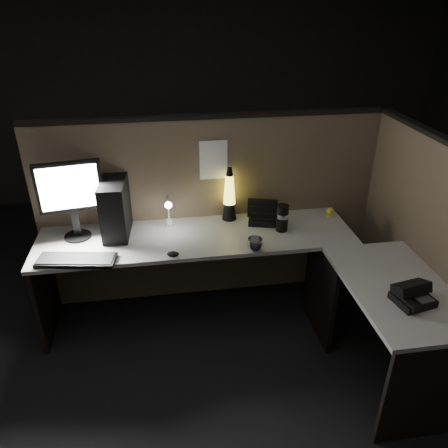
{
  "coord_description": "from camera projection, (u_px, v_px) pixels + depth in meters",
  "views": [
    {
      "loc": [
        -0.37,
        -2.17,
        2.3
      ],
      "look_at": [
        0.01,
        0.35,
        0.94
      ],
      "focal_mm": 35.0,
      "sensor_mm": 36.0,
      "label": 1
    }
  ],
  "objects": [
    {
      "name": "floor",
      "position": [
        230.0,
        368.0,
        3.02
      ],
      "size": [
        6.0,
        6.0,
        0.0
      ],
      "primitive_type": "plane",
      "color": "black",
      "rests_on": "ground"
    },
    {
      "name": "room_shell",
      "position": [
        232.0,
        141.0,
        2.26
      ],
      "size": [
        6.0,
        6.0,
        6.0
      ],
      "color": "silver",
      "rests_on": "ground"
    },
    {
      "name": "partition_back",
      "position": [
        211.0,
        212.0,
        3.48
      ],
      "size": [
        2.66,
        0.06,
        1.5
      ],
      "primitive_type": "cube",
      "color": "brown",
      "rests_on": "ground"
    },
    {
      "name": "partition_right",
      "position": [
        423.0,
        253.0,
        2.94
      ],
      "size": [
        0.06,
        1.66,
        1.5
      ],
      "primitive_type": "cube",
      "color": "brown",
      "rests_on": "ground"
    },
    {
      "name": "desk",
      "position": [
        250.0,
        276.0,
        2.99
      ],
      "size": [
        2.6,
        1.6,
        0.73
      ],
      "color": "#B4B0AA",
      "rests_on": "ground"
    },
    {
      "name": "pc_tower",
      "position": [
        116.0,
        207.0,
        3.13
      ],
      "size": [
        0.2,
        0.4,
        0.41
      ],
      "primitive_type": "cube",
      "rotation": [
        0.0,
        0.0,
        -0.07
      ],
      "color": "black",
      "rests_on": "desk"
    },
    {
      "name": "monitor",
      "position": [
        71.0,
        193.0,
        3.01
      ],
      "size": [
        0.44,
        0.19,
        0.57
      ],
      "rotation": [
        0.0,
        0.0,
        0.15
      ],
      "color": "black",
      "rests_on": "desk"
    },
    {
      "name": "keyboard",
      "position": [
        76.0,
        260.0,
        2.87
      ],
      "size": [
        0.53,
        0.25,
        0.02
      ],
      "primitive_type": "cube",
      "rotation": [
        0.0,
        0.0,
        -0.17
      ],
      "color": "black",
      "rests_on": "desk"
    },
    {
      "name": "mouse",
      "position": [
        173.0,
        254.0,
        2.93
      ],
      "size": [
        0.09,
        0.07,
        0.03
      ],
      "primitive_type": "ellipsoid",
      "rotation": [
        0.0,
        0.0,
        -0.19
      ],
      "color": "black",
      "rests_on": "desk"
    },
    {
      "name": "clip_lamp",
      "position": [
        169.0,
        211.0,
        3.2
      ],
      "size": [
        0.05,
        0.2,
        0.25
      ],
      "color": "white",
      "rests_on": "desk"
    },
    {
      "name": "organizer",
      "position": [
        264.0,
        216.0,
        3.37
      ],
      "size": [
        0.28,
        0.26,
        0.18
      ],
      "rotation": [
        0.0,
        0.0,
        -0.27
      ],
      "color": "black",
      "rests_on": "desk"
    },
    {
      "name": "lava_lamp",
      "position": [
        229.0,
        198.0,
        3.34
      ],
      "size": [
        0.11,
        0.11,
        0.42
      ],
      "color": "black",
      "rests_on": "desk"
    },
    {
      "name": "travel_mug",
      "position": [
        282.0,
        218.0,
        3.2
      ],
      "size": [
        0.09,
        0.09,
        0.21
      ],
      "primitive_type": "cylinder",
      "color": "black",
      "rests_on": "desk"
    },
    {
      "name": "steel_mug",
      "position": [
        255.0,
        244.0,
        2.98
      ],
      "size": [
        0.14,
        0.14,
        0.09
      ],
      "primitive_type": "imported",
      "rotation": [
        0.0,
        0.0,
        -0.34
      ],
      "color": "silver",
      "rests_on": "desk"
    },
    {
      "name": "figurine",
      "position": [
        330.0,
        211.0,
        3.44
      ],
      "size": [
        0.05,
        0.05,
        0.05
      ],
      "primitive_type": "sphere",
      "color": "yellow",
      "rests_on": "desk"
    },
    {
      "name": "pinned_paper",
      "position": [
        213.0,
        160.0,
        3.24
      ],
      "size": [
        0.21,
        0.0,
        0.3
      ],
      "primitive_type": "cube",
      "color": "white",
      "rests_on": "partition_back"
    },
    {
      "name": "desk_phone",
      "position": [
        412.0,
        295.0,
        2.48
      ],
      "size": [
        0.23,
        0.24,
        0.12
      ],
      "rotation": [
        0.0,
        0.0,
        0.19
      ],
      "color": "black",
      "rests_on": "desk"
    }
  ]
}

